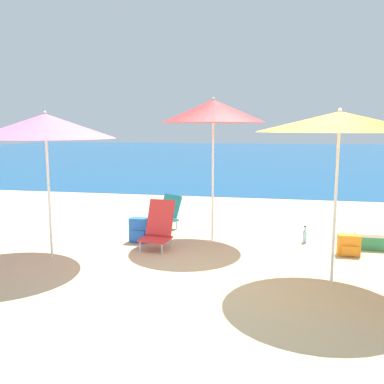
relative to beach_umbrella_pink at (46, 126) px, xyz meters
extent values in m
plane|color=#C6B284|center=(2.99, -0.39, -1.95)|extent=(60.00, 60.00, 0.00)
cube|color=navy|center=(2.99, 26.06, -1.95)|extent=(60.00, 40.00, 0.01)
cylinder|color=white|center=(0.00, 0.00, -1.06)|extent=(0.04, 0.04, 1.78)
cone|color=pink|center=(0.00, 0.00, 0.00)|extent=(2.00, 2.00, 0.35)
sphere|color=white|center=(0.00, 0.00, 0.20)|extent=(0.04, 0.04, 0.04)
cylinder|color=white|center=(2.20, 1.51, -0.95)|extent=(0.04, 0.04, 2.02)
cone|color=red|center=(2.20, 1.51, 0.25)|extent=(1.75, 1.75, 0.38)
sphere|color=white|center=(2.20, 1.51, 0.46)|extent=(0.04, 0.04, 0.04)
cylinder|color=white|center=(3.99, -0.28, -1.01)|extent=(0.04, 0.04, 1.89)
cone|color=orange|center=(3.99, -0.28, 0.05)|extent=(1.98, 1.98, 0.24)
sphere|color=white|center=(3.99, -0.28, 0.19)|extent=(0.04, 0.04, 0.04)
cylinder|color=silver|center=(1.21, 0.53, -1.87)|extent=(0.02, 0.02, 0.17)
cylinder|color=silver|center=(1.57, 0.49, -1.87)|extent=(0.02, 0.02, 0.17)
cylinder|color=silver|center=(1.26, 0.89, -1.87)|extent=(0.02, 0.02, 0.17)
cylinder|color=silver|center=(1.62, 0.84, -1.87)|extent=(0.02, 0.02, 0.17)
cube|color=red|center=(1.41, 0.69, -1.77)|extent=(0.48, 0.47, 0.04)
cube|color=red|center=(1.44, 0.89, -1.46)|extent=(0.46, 0.29, 0.56)
cylinder|color=silver|center=(0.86, 2.06, -1.88)|extent=(0.02, 0.02, 0.16)
cylinder|color=silver|center=(1.20, 1.84, -1.88)|extent=(0.02, 0.02, 0.16)
cylinder|color=silver|center=(1.07, 2.38, -1.88)|extent=(0.02, 0.02, 0.16)
cylinder|color=silver|center=(1.40, 2.16, -1.88)|extent=(0.02, 0.02, 0.16)
cube|color=teal|center=(1.13, 2.11, -1.78)|extent=(0.64, 0.63, 0.04)
cube|color=teal|center=(1.25, 2.29, -1.54)|extent=(0.50, 0.42, 0.43)
cube|color=blue|center=(1.01, 1.12, -1.75)|extent=(0.33, 0.18, 0.42)
cube|color=blue|center=(1.01, 1.02, -1.83)|extent=(0.23, 0.03, 0.19)
cube|color=orange|center=(4.38, 1.01, -1.79)|extent=(0.33, 0.17, 0.32)
cube|color=orange|center=(4.38, 0.91, -1.86)|extent=(0.23, 0.03, 0.14)
cylinder|color=#8CCCEA|center=(3.76, 1.62, -1.85)|extent=(0.07, 0.07, 0.21)
cylinder|color=#8CCCEA|center=(3.76, 1.62, -1.71)|extent=(0.03, 0.03, 0.07)
cylinder|color=black|center=(3.76, 1.62, -1.67)|extent=(0.04, 0.04, 0.02)
cube|color=#338C59|center=(4.77, 1.48, -1.85)|extent=(0.44, 0.31, 0.21)
cube|color=white|center=(4.77, 1.48, -1.71)|extent=(0.45, 0.32, 0.05)
camera|label=1|loc=(3.29, -5.65, -0.01)|focal=40.00mm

